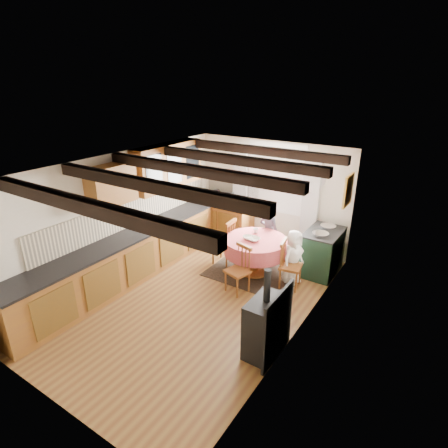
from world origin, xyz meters
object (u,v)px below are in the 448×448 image
Objects in this scene: chair_near at (237,270)px; chair_left at (224,241)px; cast_iron_stove at (266,312)px; cup at (256,231)px; child_right at (293,257)px; child_far at (269,232)px; chair_right at (291,265)px; aga_range at (322,251)px; dining_table at (255,256)px.

chair_left is (-0.82, 0.81, 0.04)m from chair_near.
cup is (-1.34, 2.18, 0.13)m from cast_iron_stove.
cast_iron_stove is 2.04m from child_right.
child_right is 9.94× the size of cup.
cup is (-0.20, 1.04, 0.34)m from chair_near.
child_right reaches higher than chair_left.
chair_near is 1.49m from child_far.
child_far is (-0.86, 0.80, 0.16)m from chair_right.
aga_range is 0.79× the size of child_far.
aga_range is at bearing 92.34° from cast_iron_stove.
dining_table is 0.52m from cup.
chair_right is 0.69× the size of cast_iron_stove.
dining_table is at bearing 73.02° from chair_right.
chair_right is 0.87× the size of child_right.
chair_left is 1.56m from chair_right.
cast_iron_stove reaches higher than child_right.
dining_table is 0.80m from chair_right.
chair_right is 1.19m from child_far.
dining_table is 1.33× the size of chair_right.
child_far is 0.48m from cup.
chair_right is (1.55, -0.13, -0.03)m from chair_left.
dining_table is 1.00× the size of child_far.
chair_left is at bearing 104.59° from child_right.
chair_left is at bearing 135.05° from cast_iron_stove.
child_right reaches higher than chair_near.
chair_right is at bearing 57.99° from chair_near.
chair_left is at bearing -158.23° from aga_range.
child_right is at bearing -12.00° from cup.
child_far is 1.04m from child_right.
chair_right is at bearing -7.17° from dining_table.
cup is (-0.90, 0.19, 0.26)m from child_right.
chair_left reaches higher than chair_near.
chair_right is 0.75× the size of child_far.
chair_left is 0.72m from cup.
cast_iron_stove reaches higher than chair_left.
aga_range is at bearing -169.47° from child_far.
dining_table is at bearing 102.59° from child_far.
chair_near is at bearing 101.90° from child_far.
aga_range is (1.02, 1.54, 0.00)m from chair_near.
chair_right is 8.64× the size of cup.
cup is at bearing 106.61° from chair_left.
aga_range is 2.70m from cast_iron_stove.
child_far reaches higher than cup.
chair_left is at bearing 50.97° from child_far.
chair_left is 9.19× the size of cup.
chair_left is 0.74× the size of cast_iron_stove.
aga_range is 0.92× the size of child_right.
cast_iron_stove is at bearing -58.49° from cup.
chair_right is 1.87m from cast_iron_stove.
aga_range is at bearing 71.96° from chair_near.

